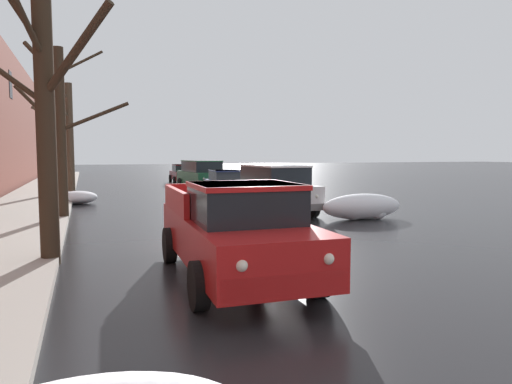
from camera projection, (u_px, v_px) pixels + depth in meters
name	position (u px, v px, depth m)	size (l,w,h in m)	color
left_sidewalk_slab	(14.00, 222.00, 14.60)	(3.21, 80.00, 0.16)	#A8A399
snow_bank_near_corner_right	(276.00, 190.00, 23.99)	(2.71, 1.40, 0.69)	white
snow_bank_along_right_kerb	(77.00, 198.00, 20.46)	(1.67, 1.34, 0.58)	white
snow_bank_far_right_pile	(361.00, 207.00, 15.65)	(2.99, 1.08, 0.88)	white
bare_tree_second_along_sidewalk	(45.00, 104.00, 8.98)	(2.55, 2.03, 6.11)	#382B1E
bare_tree_mid_block	(61.00, 128.00, 15.13)	(3.53, 1.08, 5.95)	#382B1E
bare_tree_far_down_block	(69.00, 136.00, 25.46)	(2.08, 1.15, 6.21)	#4C3D2D
pickup_truck_red_approaching_near_lane	(235.00, 230.00, 8.15)	(2.24, 5.23, 1.76)	red
suv_white_parked_kerbside_close	(274.00, 187.00, 17.01)	(2.11, 4.37, 1.82)	silver
sedan_darkblue_parked_kerbside_mid	(228.00, 184.00, 22.80)	(2.21, 4.25, 1.42)	navy
suv_green_parked_far_down_block	(201.00, 174.00, 28.25)	(2.34, 4.89, 1.82)	#1E5633
sedan_maroon_queued_behind_truck	(184.00, 173.00, 34.57)	(2.13, 4.25, 1.42)	maroon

